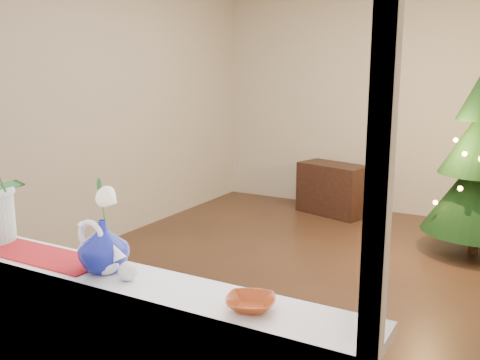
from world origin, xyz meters
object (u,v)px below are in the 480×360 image
object	(u,v)px
side_table	(333,189)
swan	(101,249)
blue_vase	(103,242)
amber_dish	(251,304)
paperweight	(128,271)

from	to	relation	value
side_table	swan	bearing A→B (deg)	-65.22
swan	blue_vase	bearing A→B (deg)	121.26
swan	side_table	bearing A→B (deg)	112.46
blue_vase	amber_dish	world-z (taller)	blue_vase
swan	amber_dish	world-z (taller)	swan
paperweight	amber_dish	bearing A→B (deg)	1.33
swan	paperweight	world-z (taller)	swan
blue_vase	amber_dish	xyz separation A→B (m)	(0.65, -0.02, -0.10)
swan	side_table	size ratio (longest dim) A/B	0.28
swan	amber_dish	distance (m)	0.65
paperweight	amber_dish	world-z (taller)	paperweight
paperweight	side_table	size ratio (longest dim) A/B	0.09
paperweight	blue_vase	bearing A→B (deg)	168.41
amber_dish	side_table	bearing A→B (deg)	106.26
blue_vase	paperweight	bearing A→B (deg)	-11.59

